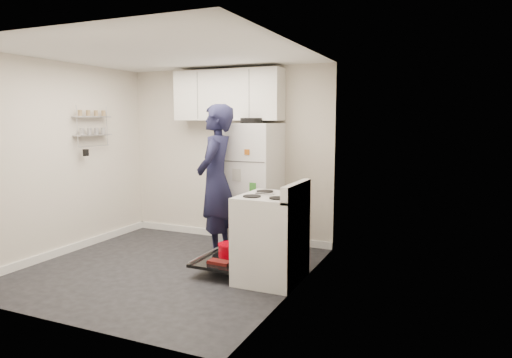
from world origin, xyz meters
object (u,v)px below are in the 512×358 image
at_px(open_oven_door, 227,255).
at_px(refrigerator, 251,186).
at_px(electric_range, 270,238).
at_px(person, 216,182).

xyz_separation_m(open_oven_door, refrigerator, (-0.16, 1.04, 0.67)).
bearing_deg(electric_range, refrigerator, 123.35).
height_order(open_oven_door, refrigerator, refrigerator).
distance_m(open_oven_door, refrigerator, 1.25).
relative_size(refrigerator, person, 0.91).
distance_m(electric_range, person, 1.21).
bearing_deg(person, electric_range, 50.53).
xyz_separation_m(refrigerator, person, (-0.24, -0.57, 0.11)).
bearing_deg(refrigerator, electric_range, -56.65).
height_order(refrigerator, person, person).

